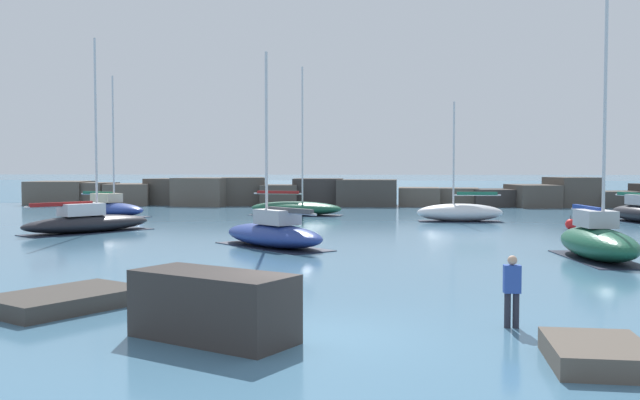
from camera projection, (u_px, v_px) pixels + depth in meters
ground_plane at (316, 337)px, 14.62m from camera, size 600.00×600.00×0.00m
open_sea_beyond at (372, 187)px, 123.70m from camera, size 400.00×116.00×0.01m
breakwater_jetty at (358, 194)px, 63.91m from camera, size 65.83×7.22×2.57m
foreground_rocks at (207, 309)px, 14.98m from camera, size 14.34×7.42×1.37m
sailboat_moored_0 at (598, 240)px, 26.72m from camera, size 2.49×5.94×11.00m
sailboat_moored_1 at (460, 212)px, 45.36m from camera, size 5.49×2.12×7.61m
sailboat_moored_2 at (87, 222)px, 37.85m from camera, size 6.13×7.13×10.34m
sailboat_moored_4 at (273, 233)px, 30.94m from camera, size 5.99×6.07×8.49m
sailboat_moored_5 at (109, 208)px, 50.23m from camera, size 6.77×5.22×9.82m
sailboat_moored_8 at (296, 208)px, 51.23m from camera, size 7.23×3.98×10.60m
mooring_buoy_orange_near at (571, 224)px, 39.45m from camera, size 0.60×0.60×0.80m
person_on_rocks at (512, 288)px, 15.36m from camera, size 0.36×0.22×1.58m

